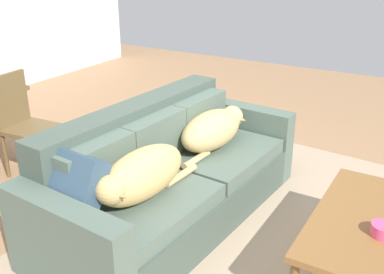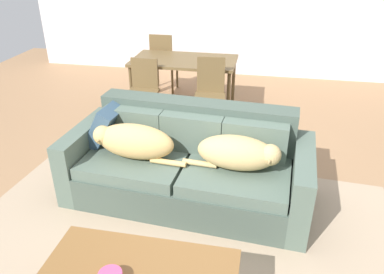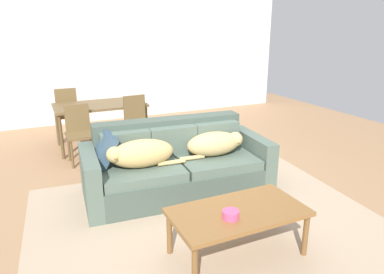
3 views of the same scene
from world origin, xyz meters
The scene contains 9 objects.
ground_plane centered at (0.00, 0.00, 0.00)m, with size 10.00×10.00×0.00m, color #9C7450.
area_rug centered at (-0.25, -0.89, 0.01)m, with size 3.65×3.06×0.01m, color tan.
couch centered at (-0.24, 0.03, 0.33)m, with size 2.32×1.13×0.87m.
dog_on_left_cushion centered at (-0.74, -0.10, 0.61)m, with size 0.90×0.36×0.33m.
dog_on_right_cushion centered at (0.23, -0.11, 0.60)m, with size 0.86×0.39×0.30m.
throw_pillow_by_left_arm centered at (-1.09, 0.15, 0.63)m, with size 0.15×0.41×0.41m, color #354E63.
coffee_table centered at (-0.26, -1.44, 0.41)m, with size 1.20×0.64×0.46m.
bowl_on_coffee_table centered at (-0.39, -1.53, 0.49)m, with size 0.14×0.14×0.07m, color #EA4C7F.
dining_chair_near_right centered at (-0.27, 1.58, 0.52)m, with size 0.43×0.43×0.94m.
Camera 1 is at (-2.76, -1.69, 1.95)m, focal length 42.06 mm.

